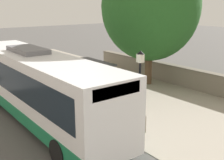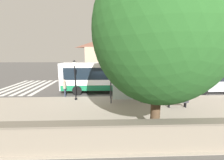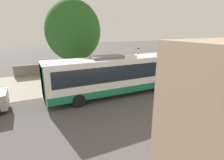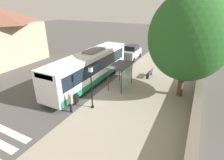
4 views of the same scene
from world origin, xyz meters
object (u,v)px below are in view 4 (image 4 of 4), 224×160
(bench, at_px, (150,73))
(bus, at_px, (90,67))
(pedestrian, at_px, (70,101))
(shade_tree, at_px, (189,37))
(parked_car_behind_bus, at_px, (132,52))
(bus_shelter, at_px, (122,69))
(street_lamp_near, at_px, (91,84))

(bench, bearing_deg, bus, 40.45)
(pedestrian, height_order, shade_tree, shade_tree)
(bus, relative_size, pedestrian, 6.99)
(bench, distance_m, parked_car_behind_bus, 7.60)
(bench, bearing_deg, bus_shelter, 65.64)
(pedestrian, bearing_deg, street_lamp_near, -131.02)
(pedestrian, xyz_separation_m, bench, (-3.51, -9.84, -0.55))
(shade_tree, height_order, parked_car_behind_bus, shade_tree)
(street_lamp_near, bearing_deg, bus_shelter, -97.31)
(pedestrian, bearing_deg, bench, -109.64)
(street_lamp_near, bearing_deg, bus, -55.13)
(bench, bearing_deg, parked_car_behind_bus, -52.94)
(shade_tree, distance_m, parked_car_behind_bus, 13.06)
(bench, bearing_deg, street_lamp_near, 74.43)
(bus_shelter, xyz_separation_m, bench, (-1.79, -3.96, -1.54))
(bus_shelter, bearing_deg, parked_car_behind_bus, -74.47)
(shade_tree, bearing_deg, parked_car_behind_bus, -47.74)
(pedestrian, distance_m, parked_car_behind_bus, 15.93)
(bench, bearing_deg, pedestrian, 70.36)
(bus_shelter, height_order, shade_tree, shade_tree)
(parked_car_behind_bus, bearing_deg, shade_tree, 132.26)
(bus_shelter, distance_m, bench, 4.61)
(pedestrian, distance_m, shade_tree, 10.82)
(bus, xyz_separation_m, shade_tree, (-8.92, -1.40, 3.57))
(pedestrian, xyz_separation_m, parked_car_behind_bus, (1.06, -15.89, -0.03))
(bench, xyz_separation_m, shade_tree, (-3.70, 3.05, 4.91))
(bus, relative_size, street_lamp_near, 3.29)
(bench, relative_size, street_lamp_near, 0.45)
(street_lamp_near, height_order, parked_car_behind_bus, street_lamp_near)
(pedestrian, bearing_deg, bus, -72.36)
(street_lamp_near, bearing_deg, bench, -105.57)
(bus_shelter, xyz_separation_m, shade_tree, (-5.49, -0.91, 3.37))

